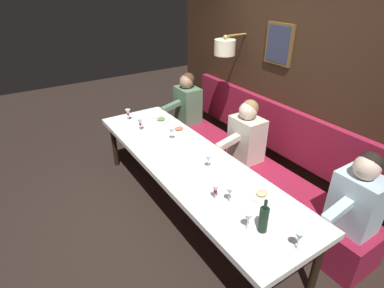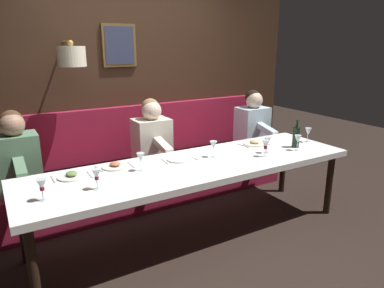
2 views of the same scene
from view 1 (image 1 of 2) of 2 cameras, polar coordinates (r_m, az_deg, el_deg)
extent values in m
plane|color=black|center=(3.81, -0.56, -12.50)|extent=(12.00, 12.00, 0.00)
cube|color=white|center=(3.38, -0.62, -3.41)|extent=(0.90, 3.20, 0.06)
cylinder|color=black|center=(4.64, -14.27, -0.17)|extent=(0.07, 0.07, 0.68)
cylinder|color=black|center=(3.01, 22.25, -20.17)|extent=(0.07, 0.07, 0.68)
cylinder|color=black|center=(4.86, -6.56, 1.98)|extent=(0.07, 0.07, 0.68)
cube|color=maroon|center=(4.12, 10.00, -5.52)|extent=(0.52, 3.40, 0.45)
cube|color=#382316|center=(4.01, 17.94, 12.00)|extent=(0.10, 4.60, 2.90)
cube|color=maroon|center=(4.17, 15.75, 2.92)|extent=(0.10, 3.40, 0.64)
cube|color=brown|center=(4.00, 15.95, 17.50)|extent=(0.04, 0.40, 0.48)
cube|color=#2D334C|center=(3.99, 15.76, 17.48)|extent=(0.01, 0.34, 0.42)
cylinder|color=#A37F38|center=(4.32, 8.17, 19.50)|extent=(0.35, 0.02, 0.02)
cylinder|color=beige|center=(4.24, 6.13, 17.51)|extent=(0.28, 0.28, 0.20)
sphere|color=#A37F38|center=(4.21, 6.23, 19.24)|extent=(0.06, 0.06, 0.06)
cube|color=silver|center=(3.16, 28.38, -9.55)|extent=(0.30, 0.40, 0.56)
sphere|color=beige|center=(2.95, 29.86, -3.84)|extent=(0.22, 0.22, 0.22)
sphere|color=black|center=(2.96, 30.28, -3.15)|extent=(0.20, 0.20, 0.20)
cube|color=silver|center=(2.92, 25.58, -11.15)|extent=(0.33, 0.09, 0.14)
cube|color=beige|center=(3.89, 10.14, 0.99)|extent=(0.30, 0.40, 0.56)
sphere|color=beige|center=(3.72, 10.41, 6.09)|extent=(0.22, 0.22, 0.22)
sphere|color=#937047|center=(3.73, 10.80, 6.61)|extent=(0.20, 0.20, 0.20)
cube|color=beige|center=(3.70, 6.86, 0.41)|extent=(0.33, 0.09, 0.14)
cube|color=#567A5B|center=(4.90, -0.82, 7.36)|extent=(0.30, 0.40, 0.56)
sphere|color=#A37A60|center=(4.76, -1.06, 11.56)|extent=(0.22, 0.22, 0.22)
sphere|color=#4C331E|center=(4.77, -0.75, 11.98)|extent=(0.20, 0.20, 0.20)
cube|color=#567A5B|center=(4.74, -3.81, 7.10)|extent=(0.33, 0.09, 0.14)
cylinder|color=white|center=(3.50, 1.08, -1.49)|extent=(0.24, 0.24, 0.01)
cube|color=silver|center=(3.39, 2.16, -2.66)|extent=(0.17, 0.02, 0.01)
cube|color=silver|center=(3.62, 0.07, -0.48)|extent=(0.18, 0.03, 0.01)
cylinder|color=silver|center=(2.91, 12.87, -9.35)|extent=(0.24, 0.24, 0.01)
ellipsoid|color=#D1BC84|center=(2.90, 12.92, -8.95)|extent=(0.11, 0.09, 0.04)
cube|color=silver|center=(2.83, 14.64, -11.00)|extent=(0.17, 0.03, 0.01)
cube|color=silver|center=(3.01, 11.20, -7.90)|extent=(0.18, 0.03, 0.01)
cylinder|color=silver|center=(4.01, -2.42, 2.58)|extent=(0.24, 0.24, 0.01)
ellipsoid|color=#B76647|center=(4.00, -2.42, 2.91)|extent=(0.11, 0.09, 0.04)
cube|color=silver|center=(3.89, -1.58, 1.68)|extent=(0.17, 0.02, 0.01)
cube|color=silver|center=(4.13, -3.21, 3.34)|extent=(0.18, 0.03, 0.01)
cylinder|color=silver|center=(4.30, -5.78, 4.34)|extent=(0.24, 0.24, 0.01)
ellipsoid|color=#668447|center=(4.29, -5.80, 4.65)|extent=(0.11, 0.09, 0.04)
cube|color=silver|center=(4.18, -5.09, 3.56)|extent=(0.17, 0.02, 0.01)
cube|color=silver|center=(4.43, -6.43, 5.00)|extent=(0.18, 0.02, 0.01)
cylinder|color=silver|center=(2.82, 4.32, -10.26)|extent=(0.06, 0.06, 0.00)
cylinder|color=silver|center=(2.79, 4.35, -9.63)|extent=(0.01, 0.01, 0.07)
cone|color=silver|center=(2.74, 4.41, -8.31)|extent=(0.07, 0.07, 0.08)
cylinder|color=maroon|center=(2.76, 4.39, -8.74)|extent=(0.03, 0.03, 0.03)
cylinder|color=silver|center=(3.79, -3.76, 0.83)|extent=(0.06, 0.06, 0.00)
cylinder|color=silver|center=(3.77, -3.78, 1.36)|extent=(0.01, 0.01, 0.07)
cone|color=silver|center=(3.74, -3.82, 2.45)|extent=(0.07, 0.07, 0.08)
cylinder|color=silver|center=(2.57, 10.18, -15.35)|extent=(0.06, 0.06, 0.00)
cylinder|color=silver|center=(2.54, 10.26, -14.71)|extent=(0.01, 0.01, 0.07)
cone|color=silver|center=(2.49, 10.42, -13.36)|extent=(0.07, 0.07, 0.08)
cylinder|color=silver|center=(2.51, 18.90, -17.98)|extent=(0.06, 0.06, 0.00)
cylinder|color=silver|center=(2.48, 19.05, -17.34)|extent=(0.01, 0.01, 0.07)
cone|color=silver|center=(2.43, 19.35, -16.02)|extent=(0.07, 0.07, 0.08)
cylinder|color=silver|center=(2.80, 6.88, -10.70)|extent=(0.06, 0.06, 0.00)
cylinder|color=silver|center=(2.77, 6.93, -10.07)|extent=(0.01, 0.01, 0.07)
cone|color=silver|center=(2.72, 7.03, -8.75)|extent=(0.07, 0.07, 0.08)
cylinder|color=silver|center=(4.40, -11.72, 4.39)|extent=(0.06, 0.06, 0.00)
cylinder|color=silver|center=(4.39, -11.77, 4.86)|extent=(0.01, 0.01, 0.07)
cone|color=silver|center=(4.36, -11.87, 5.82)|extent=(0.07, 0.07, 0.08)
cylinder|color=maroon|center=(4.37, -11.83, 5.45)|extent=(0.03, 0.03, 0.02)
cylinder|color=silver|center=(3.23, 3.02, -4.50)|extent=(0.06, 0.06, 0.00)
cylinder|color=silver|center=(3.21, 3.04, -3.91)|extent=(0.01, 0.01, 0.07)
cone|color=silver|center=(3.17, 3.08, -2.69)|extent=(0.07, 0.07, 0.08)
cylinder|color=silver|center=(4.07, -9.52, 2.55)|extent=(0.06, 0.06, 0.00)
cylinder|color=silver|center=(4.06, -9.56, 3.05)|extent=(0.01, 0.01, 0.07)
cone|color=silver|center=(4.02, -9.65, 4.08)|extent=(0.07, 0.07, 0.08)
cylinder|color=maroon|center=(4.04, -9.62, 3.68)|extent=(0.03, 0.03, 0.02)
cylinder|color=black|center=(2.51, 13.19, -13.59)|extent=(0.08, 0.08, 0.22)
cylinder|color=black|center=(2.41, 13.58, -10.94)|extent=(0.03, 0.03, 0.08)
camera|label=2|loc=(4.26, -48.84, 9.87)|focal=32.95mm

